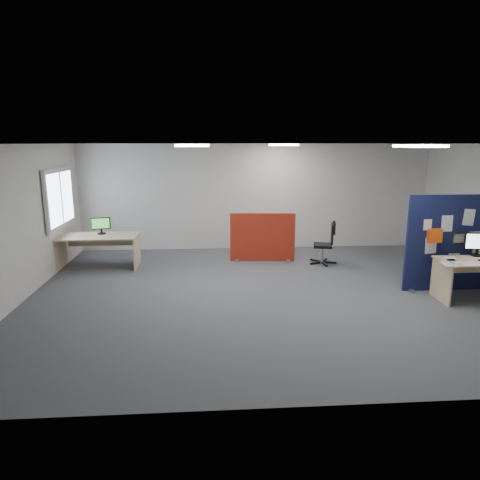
{
  "coord_description": "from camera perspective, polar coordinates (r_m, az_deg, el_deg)",
  "views": [
    {
      "loc": [
        -1.2,
        -7.45,
        2.72
      ],
      "look_at": [
        -0.67,
        0.07,
        1.0
      ],
      "focal_mm": 32.0,
      "sensor_mm": 36.0,
      "label": 1
    }
  ],
  "objects": [
    {
      "name": "red_divider",
      "position": [
        9.97,
        3.01,
        0.29
      ],
      "size": [
        1.51,
        0.3,
        1.13
      ],
      "rotation": [
        0.0,
        0.0,
        -0.09
      ],
      "color": "maroon",
      "rests_on": "floor"
    },
    {
      "name": "office_chair",
      "position": [
        9.91,
        11.58,
        -0.07
      ],
      "size": [
        0.64,
        0.62,
        0.96
      ],
      "rotation": [
        0.0,
        0.0,
        -0.24
      ],
      "color": "black",
      "rests_on": "floor"
    },
    {
      "name": "ceiling",
      "position": [
        7.54,
        5.25,
        12.65
      ],
      "size": [
        9.0,
        7.0,
        0.02
      ],
      "primitive_type": "cube",
      "color": "white",
      "rests_on": "wall_back"
    },
    {
      "name": "floor",
      "position": [
        8.02,
        4.85,
        -7.03
      ],
      "size": [
        9.0,
        9.0,
        0.0
      ],
      "primitive_type": "plane",
      "color": "#525459",
      "rests_on": "ground"
    },
    {
      "name": "navy_divider",
      "position": [
        8.93,
        27.54,
        -0.37
      ],
      "size": [
        2.19,
        0.3,
        1.8
      ],
      "color": "#100F38",
      "rests_on": "floor"
    },
    {
      "name": "ceiling_lights",
      "position": [
        8.26,
        6.83,
        12.42
      ],
      "size": [
        4.1,
        4.1,
        0.04
      ],
      "color": "white",
      "rests_on": "ceiling"
    },
    {
      "name": "desk_papers",
      "position": [
        8.43,
        28.47,
        -2.37
      ],
      "size": [
        1.45,
        0.86,
        0.0
      ],
      "color": "white",
      "rests_on": "main_desk"
    },
    {
      "name": "wall_back",
      "position": [
        11.1,
        2.22,
        5.76
      ],
      "size": [
        9.0,
        0.02,
        2.7
      ],
      "primitive_type": "cube",
      "color": "silver",
      "rests_on": "floor"
    },
    {
      "name": "monitor_main",
      "position": [
        8.75,
        29.16,
        -0.36
      ],
      "size": [
        0.49,
        0.2,
        0.42
      ],
      "rotation": [
        0.0,
        0.0,
        -0.13
      ],
      "color": "black",
      "rests_on": "main_desk"
    },
    {
      "name": "wall_front",
      "position": [
        4.35,
        12.27,
        -5.84
      ],
      "size": [
        9.0,
        0.02,
        2.7
      ],
      "primitive_type": "cube",
      "color": "silver",
      "rests_on": "floor"
    },
    {
      "name": "monitor_second",
      "position": [
        9.99,
        -18.03,
        1.93
      ],
      "size": [
        0.4,
        0.19,
        0.37
      ],
      "rotation": [
        0.0,
        0.0,
        0.24
      ],
      "color": "black",
      "rests_on": "second_desk"
    },
    {
      "name": "window",
      "position": [
        10.05,
        -22.88,
        5.17
      ],
      "size": [
        0.06,
        1.7,
        1.3
      ],
      "color": "white",
      "rests_on": "wall_left"
    },
    {
      "name": "wall_left",
      "position": [
        8.26,
        -27.53,
        1.84
      ],
      "size": [
        0.02,
        7.0,
        2.7
      ],
      "primitive_type": "cube",
      "color": "silver",
      "rests_on": "floor"
    },
    {
      "name": "second_desk",
      "position": [
        9.97,
        -18.34,
        -0.34
      ],
      "size": [
        1.72,
        0.86,
        0.73
      ],
      "color": "beige",
      "rests_on": "floor"
    }
  ]
}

